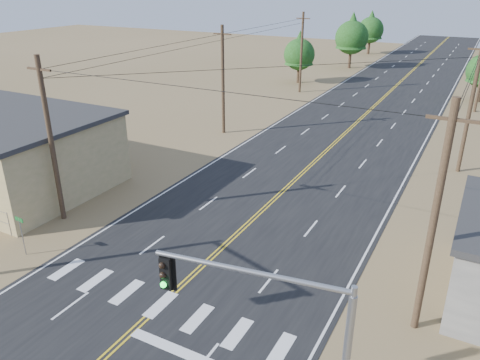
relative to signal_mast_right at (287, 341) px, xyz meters
The scene contains 11 objects.
road 27.70m from the signal_mast_right, 106.67° to the left, with size 15.00×200.00×0.02m, color black.
utility_pole_left_near 20.08m from the signal_mast_right, 155.98° to the left, with size 1.80×0.30×10.00m.
utility_pole_left_mid 33.62m from the signal_mast_right, 123.06° to the left, with size 1.80×0.30×10.00m.
utility_pole_left_far 51.55m from the signal_mast_right, 110.84° to the left, with size 1.80×0.30×10.00m.
utility_pole_right_near 8.61m from the signal_mast_right, 71.94° to the left, with size 1.80×0.30×10.00m.
utility_pole_right_mid 28.30m from the signal_mast_right, 84.60° to the left, with size 1.80×0.30×10.00m.
signal_mast_right is the anchor object (origin of this frame).
street_sign 17.65m from the signal_mast_right, 166.11° to the left, with size 0.67×0.09×2.27m.
tree_left_near 57.50m from the signal_mast_right, 111.12° to the left, with size 4.33×4.33×7.22m.
tree_left_mid 71.20m from the signal_mast_right, 104.36° to the left, with size 5.35×5.35×8.92m.
tree_left_far 88.29m from the signal_mast_right, 102.28° to the left, with size 4.94×4.94×8.24m.
Camera 1 is at (11.41, -5.63, 13.77)m, focal length 35.00 mm.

